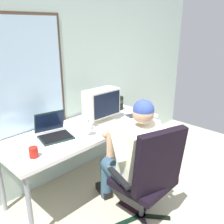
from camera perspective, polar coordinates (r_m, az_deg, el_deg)
name	(u,v)px	position (r m, az deg, el deg)	size (l,w,h in m)	color
wall_rear	(54,69)	(2.83, -13.41, 9.77)	(5.33, 0.08, 2.72)	#B0C6BD
desk	(85,133)	(2.75, -6.35, -4.79)	(1.85, 0.70, 0.74)	gray
office_chair	(151,174)	(2.28, 8.96, -14.01)	(0.65, 0.62, 1.03)	black
person_seated	(134,155)	(2.42, 5.18, -9.84)	(0.65, 0.83, 1.22)	#304C60
crt_monitor	(102,103)	(2.82, -2.44, 2.01)	(0.43, 0.22, 0.38)	beige
laptop	(53,130)	(2.58, -13.54, -4.07)	(0.38, 0.38, 0.24)	black
wine_glass	(89,127)	(2.51, -5.31, -3.51)	(0.09, 0.09, 0.13)	silver
desk_speaker	(119,103)	(3.26, 1.64, 2.08)	(0.08, 0.09, 0.19)	black
cd_case	(133,116)	(3.07, 4.80, -0.82)	(0.17, 0.16, 0.01)	black
coffee_mug	(34,152)	(2.23, -17.73, -8.90)	(0.08, 0.08, 0.09)	#9E1B13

